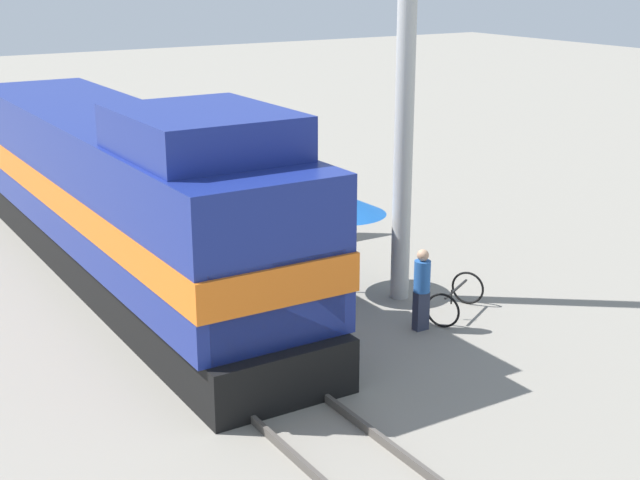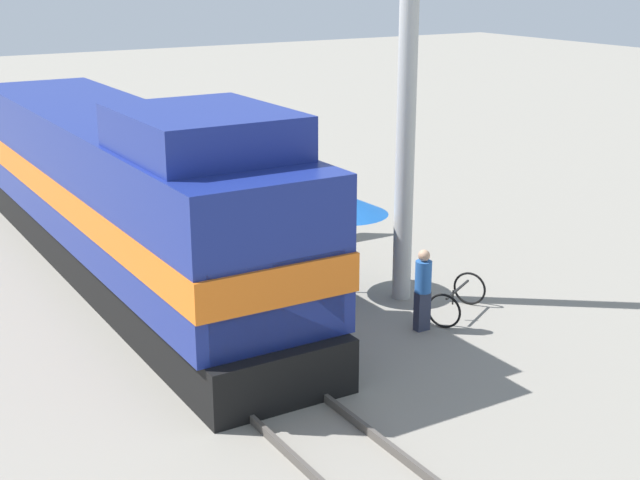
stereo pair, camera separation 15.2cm
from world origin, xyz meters
name	(u,v)px [view 1 (the left image)]	position (x,y,z in m)	size (l,w,h in m)	color
ground_plane	(184,324)	(0.00, 0.00, 0.00)	(120.00, 120.00, 0.00)	gray
rail_near	(152,328)	(-0.72, 0.00, 0.07)	(0.08, 33.99, 0.15)	#4C4742
rail_far	(215,314)	(0.72, 0.00, 0.07)	(0.08, 33.99, 0.15)	#4C4742
locomotive	(127,198)	(0.00, 3.04, 2.07)	(3.08, 15.97, 4.71)	black
utility_pole	(406,44)	(4.83, -1.07, 5.66)	(1.80, 0.41, 11.20)	#B2B2AD
vendor_umbrella	(343,204)	(3.90, -0.11, 2.10)	(1.99, 1.99, 2.32)	#4C4C4C
billboard_sign	(274,156)	(4.68, 4.48, 2.29)	(1.98, 0.12, 3.10)	#595959
shrub_cluster	(323,266)	(3.94, 0.79, 0.36)	(0.72, 0.72, 0.72)	#2D722D
person_bystander	(422,286)	(4.08, -2.82, 0.95)	(0.34, 0.34, 1.74)	#2D3347
bicycle	(456,298)	(5.20, -2.59, 0.39)	(1.74, 1.43, 0.75)	black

